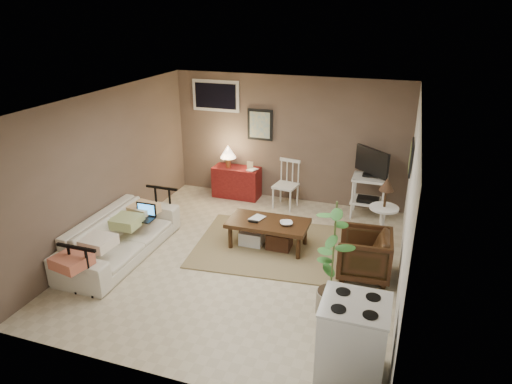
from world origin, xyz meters
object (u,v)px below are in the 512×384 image
(potted_plant, at_px, (333,255))
(stove, at_px, (353,339))
(coffee_table, at_px, (267,232))
(side_table, at_px, (384,206))
(red_console, at_px, (236,179))
(sofa, at_px, (120,230))
(spindle_chair, at_px, (286,186))
(armchair, at_px, (364,252))
(tv_stand, at_px, (370,182))

(potted_plant, distance_m, stove, 1.08)
(coffee_table, distance_m, side_table, 1.84)
(red_console, bearing_deg, sofa, -106.68)
(spindle_chair, distance_m, armchair, 2.58)
(sofa, xyz_separation_m, stove, (3.65, -1.34, 0.00))
(sofa, height_order, potted_plant, potted_plant)
(spindle_chair, bearing_deg, armchair, -49.83)
(sofa, distance_m, red_console, 2.86)
(red_console, xyz_separation_m, side_table, (2.91, -1.25, 0.36))
(spindle_chair, bearing_deg, coffee_table, -85.02)
(red_console, xyz_separation_m, tv_stand, (2.59, -0.13, 0.31))
(sofa, bearing_deg, side_table, -68.21)
(tv_stand, bearing_deg, armchair, -85.79)
(tv_stand, distance_m, stove, 3.97)
(red_console, bearing_deg, coffee_table, -55.80)
(coffee_table, distance_m, sofa, 2.25)
(armchair, bearing_deg, side_table, 164.94)
(tv_stand, xyz_separation_m, potted_plant, (-0.14, -3.01, 0.14))
(sofa, height_order, spindle_chair, spindle_chair)
(stove, bearing_deg, sofa, 159.83)
(coffee_table, relative_size, sofa, 0.57)
(side_table, height_order, potted_plant, potted_plant)
(tv_stand, relative_size, side_table, 1.08)
(side_table, xyz_separation_m, stove, (-0.08, -2.83, -0.29))
(coffee_table, bearing_deg, potted_plant, -47.82)
(side_table, distance_m, stove, 2.85)
(coffee_table, xyz_separation_m, stove, (1.61, -2.30, 0.17))
(coffee_table, relative_size, potted_plant, 0.82)
(spindle_chair, bearing_deg, potted_plant, -65.27)
(side_table, distance_m, potted_plant, 1.95)
(armchair, bearing_deg, spindle_chair, -143.77)
(tv_stand, relative_size, armchair, 1.74)
(tv_stand, bearing_deg, potted_plant, -92.75)
(sofa, distance_m, side_table, 4.03)
(spindle_chair, bearing_deg, side_table, -30.54)
(red_console, height_order, tv_stand, tv_stand)
(sofa, bearing_deg, red_console, -16.68)
(red_console, xyz_separation_m, spindle_chair, (1.07, -0.16, 0.06))
(armchair, bearing_deg, potted_plant, -20.15)
(coffee_table, xyz_separation_m, armchair, (1.52, -0.35, 0.10))
(sofa, height_order, red_console, red_console)
(red_console, xyz_separation_m, stove, (2.83, -4.08, 0.07))
(coffee_table, height_order, spindle_chair, spindle_chair)
(potted_plant, bearing_deg, coffee_table, 132.18)
(red_console, bearing_deg, armchair, -37.98)
(red_console, height_order, side_table, side_table)
(red_console, relative_size, stove, 1.21)
(red_console, bearing_deg, tv_stand, -2.84)
(armchair, bearing_deg, sofa, -84.29)
(spindle_chair, bearing_deg, stove, -65.87)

